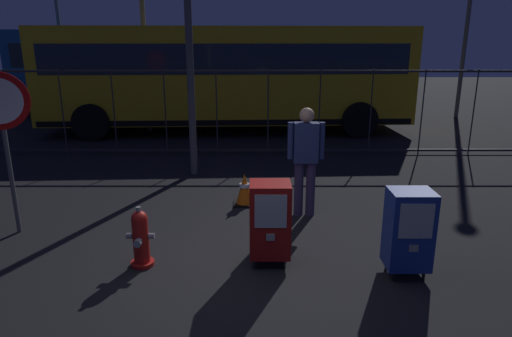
# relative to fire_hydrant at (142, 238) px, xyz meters

# --- Properties ---
(ground_plane) EXTENTS (60.00, 60.00, 0.00)m
(ground_plane) POSITION_rel_fire_hydrant_xyz_m (1.05, -0.11, -0.35)
(ground_plane) COLOR black
(fire_hydrant) EXTENTS (0.33, 0.32, 0.75)m
(fire_hydrant) POSITION_rel_fire_hydrant_xyz_m (0.00, 0.00, 0.00)
(fire_hydrant) COLOR red
(fire_hydrant) RESTS_ON ground_plane
(newspaper_box_primary) EXTENTS (0.48, 0.42, 1.02)m
(newspaper_box_primary) POSITION_rel_fire_hydrant_xyz_m (1.53, 0.05, 0.22)
(newspaper_box_primary) COLOR black
(newspaper_box_primary) RESTS_ON ground_plane
(newspaper_box_secondary) EXTENTS (0.48, 0.42, 1.02)m
(newspaper_box_secondary) POSITION_rel_fire_hydrant_xyz_m (3.08, -0.23, 0.22)
(newspaper_box_secondary) COLOR black
(newspaper_box_secondary) RESTS_ON ground_plane
(stop_sign) EXTENTS (0.71, 0.31, 2.23)m
(stop_sign) POSITION_rel_fire_hydrant_xyz_m (-1.98, 0.97, 1.25)
(stop_sign) COLOR #4C4F54
(stop_sign) RESTS_ON ground_plane
(pedestrian) EXTENTS (0.55, 0.22, 1.67)m
(pedestrian) POSITION_rel_fire_hydrant_xyz_m (2.11, 1.62, 0.60)
(pedestrian) COLOR #382D51
(pedestrian) RESTS_ON ground_plane
(traffic_cone) EXTENTS (0.36, 0.36, 0.53)m
(traffic_cone) POSITION_rel_fire_hydrant_xyz_m (1.18, 2.09, -0.09)
(traffic_cone) COLOR black
(traffic_cone) RESTS_ON ground_plane
(fence_barrier) EXTENTS (18.03, 0.04, 2.00)m
(fence_barrier) POSITION_rel_fire_hydrant_xyz_m (1.05, 5.52, 0.67)
(fence_barrier) COLOR #2D2D33
(fence_barrier) RESTS_ON ground_plane
(bus_near) EXTENTS (10.61, 3.18, 3.00)m
(bus_near) POSITION_rel_fire_hydrant_xyz_m (0.51, 8.52, 1.36)
(bus_near) COLOR gold
(bus_near) RESTS_ON ground_plane
(bus_far) EXTENTS (10.52, 2.84, 3.00)m
(bus_far) POSITION_rel_fire_hydrant_xyz_m (-2.12, 12.11, 1.36)
(bus_far) COLOR #19519E
(bus_far) RESTS_ON ground_plane
(street_light_near_left) EXTENTS (0.32, 0.32, 7.15)m
(street_light_near_left) POSITION_rel_fire_hydrant_xyz_m (-6.52, 13.84, 3.78)
(street_light_near_left) COLOR #4C4F54
(street_light_near_left) RESTS_ON ground_plane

